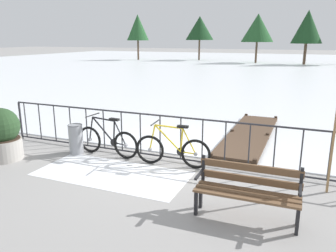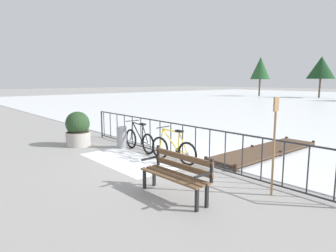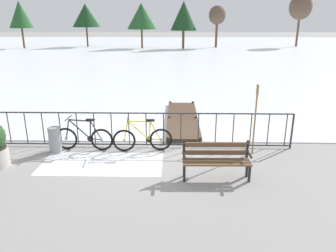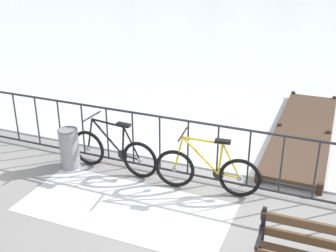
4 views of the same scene
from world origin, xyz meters
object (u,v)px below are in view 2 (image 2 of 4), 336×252
(bicycle_second, at_px, (139,140))
(oar_upright, at_px, (274,140))
(planter_with_shrub, at_px, (78,129))
(park_bench, at_px, (177,171))
(trash_bin, at_px, (122,137))
(bicycle_near_railing, at_px, (173,149))

(bicycle_second, bearing_deg, oar_upright, -1.88)
(bicycle_second, distance_m, planter_with_shrub, 2.41)
(bicycle_second, bearing_deg, planter_with_shrub, -151.26)
(park_bench, xyz_separation_m, planter_with_shrub, (-5.71, 0.49, 0.08))
(oar_upright, bearing_deg, park_bench, -129.43)
(bicycle_second, bearing_deg, trash_bin, -167.38)
(bicycle_near_railing, relative_size, bicycle_second, 1.00)
(park_bench, distance_m, trash_bin, 4.63)
(bicycle_near_railing, height_order, trash_bin, bicycle_near_railing)
(planter_with_shrub, bearing_deg, bicycle_second, 28.74)
(park_bench, bearing_deg, trash_bin, 161.59)
(park_bench, height_order, planter_with_shrub, planter_with_shrub)
(bicycle_near_railing, relative_size, planter_with_shrub, 1.40)
(park_bench, relative_size, planter_with_shrub, 1.32)
(bicycle_near_railing, xyz_separation_m, oar_upright, (3.12, -0.12, 0.77))
(park_bench, height_order, trash_bin, park_bench)
(trash_bin, height_order, oar_upright, oar_upright)
(bicycle_near_railing, height_order, bicycle_second, same)
(park_bench, xyz_separation_m, trash_bin, (-4.39, 1.46, -0.14))
(bicycle_near_railing, relative_size, trash_bin, 2.33)
(bicycle_near_railing, bearing_deg, planter_with_shrub, -163.64)
(bicycle_near_railing, height_order, oar_upright, oar_upright)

